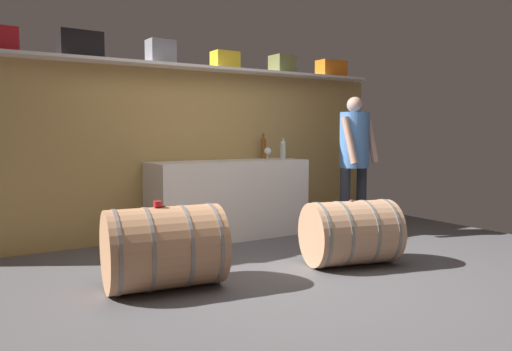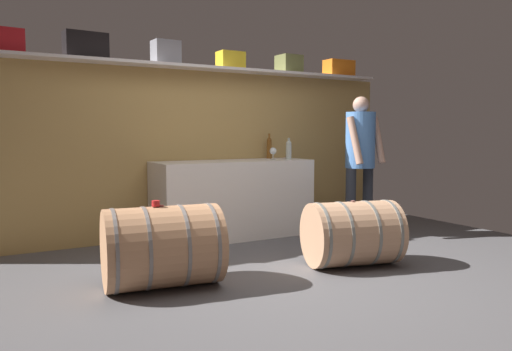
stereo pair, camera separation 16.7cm
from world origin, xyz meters
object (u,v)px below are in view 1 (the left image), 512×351
wine_barrel_far (351,233)px  wine_glass (268,151)px  toolcase_olive (283,64)px  winemaker_pouring (355,150)px  tasting_cup (157,204)px  wine_bottle_clear (283,149)px  wine_barrel_near (164,248)px  wine_bottle_amber (263,147)px  toolcase_yellow (225,60)px  toolcase_orange (331,69)px  toolcase_black (80,44)px  work_cabinet (229,199)px  toolcase_grey (161,52)px

wine_barrel_far → wine_glass: bearing=99.2°
toolcase_olive → winemaker_pouring: 1.46m
tasting_cup → winemaker_pouring: 2.97m
wine_bottle_clear → wine_barrel_near: (-2.11, -1.37, -0.70)m
wine_barrel_near → winemaker_pouring: (2.79, 0.82, 0.70)m
wine_bottle_amber → tasting_cup: bearing=-141.2°
wine_bottle_clear → tasting_cup: (-2.16, -1.37, -0.35)m
wine_glass → winemaker_pouring: 1.06m
wine_barrel_far → tasting_cup: 1.86m
toolcase_yellow → toolcase_orange: (1.66, 0.00, 0.01)m
wine_glass → toolcase_orange: bearing=12.4°
wine_barrel_far → toolcase_olive: bearing=88.3°
toolcase_orange → wine_bottle_amber: toolcase_orange is taller
toolcase_orange → wine_bottle_amber: size_ratio=1.25×
wine_barrel_far → winemaker_pouring: winemaker_pouring is taller
toolcase_black → wine_bottle_clear: toolcase_black is taller
wine_bottle_amber → tasting_cup: wine_bottle_amber is taller
toolcase_black → work_cabinet: toolcase_black is taller
wine_glass → tasting_cup: (-1.95, -1.40, -0.33)m
toolcase_grey → toolcase_olive: (1.66, 0.00, -0.02)m
wine_bottle_clear → tasting_cup: bearing=-147.7°
toolcase_olive → wine_bottle_amber: bearing=-177.8°
toolcase_black → winemaker_pouring: size_ratio=0.26×
toolcase_black → toolcase_grey: bearing=-4.2°
toolcase_grey → tasting_cup: size_ratio=4.49×
wine_barrel_near → toolcase_grey: bearing=76.5°
work_cabinet → tasting_cup: 2.03m
toolcase_olive → toolcase_orange: (0.82, 0.00, -0.00)m
toolcase_yellow → wine_bottle_clear: size_ratio=1.16×
wine_bottle_clear → winemaker_pouring: size_ratio=0.16×
toolcase_black → wine_glass: bearing=-11.4°
toolcase_black → wine_bottle_clear: bearing=-11.6°
toolcase_black → toolcase_orange: bearing=-4.2°
work_cabinet → wine_glass: bearing=-3.9°
toolcase_yellow → wine_bottle_amber: (0.54, -0.02, -1.06)m
wine_barrel_far → winemaker_pouring: (1.03, 1.07, 0.72)m
toolcase_orange → wine_bottle_amber: bearing=-177.9°
toolcase_yellow → toolcase_grey: bearing=179.6°
toolcase_grey → wine_barrel_near: bearing=-113.6°
toolcase_black → toolcase_olive: 2.53m
toolcase_grey → wine_bottle_clear: size_ratio=1.10×
toolcase_grey → tasting_cup: 2.32m
toolcase_grey → toolcase_olive: 1.66m
toolcase_yellow → toolcase_olive: bearing=-0.4°
work_cabinet → wine_bottle_amber: (0.62, 0.21, 0.60)m
toolcase_black → toolcase_olive: (2.53, 0.00, -0.02)m
work_cabinet → wine_bottle_clear: (0.73, -0.07, 0.58)m
work_cabinet → toolcase_orange: bearing=7.5°
toolcase_olive → tasting_cup: size_ratio=4.33×
tasting_cup → work_cabinet: bearing=45.2°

